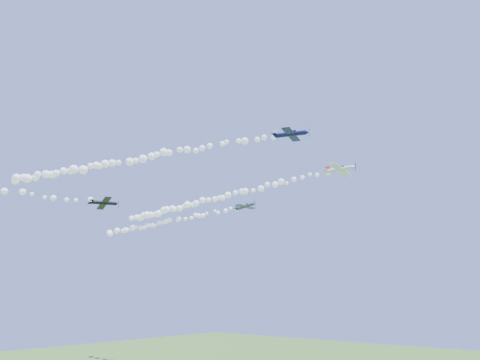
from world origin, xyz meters
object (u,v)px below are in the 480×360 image
Objects in this scene: plane_black at (104,203)px; plane_navy at (291,134)px; plane_white at (340,169)px; plane_grey at (245,206)px.

plane_navy is at bearing -49.44° from plane_black.
plane_black is at bearing -173.34° from plane_navy.
plane_grey is (-29.65, 3.84, -3.31)m from plane_white.
plane_white reaches higher than plane_grey.
plane_grey is at bearing 125.59° from plane_navy.
plane_white reaches higher than plane_black.
plane_navy is at bearing -37.40° from plane_grey.
plane_white is 1.03× the size of plane_navy.
plane_navy is 37.34m from plane_grey.
plane_grey is (-29.20, 22.59, -5.60)m from plane_navy.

